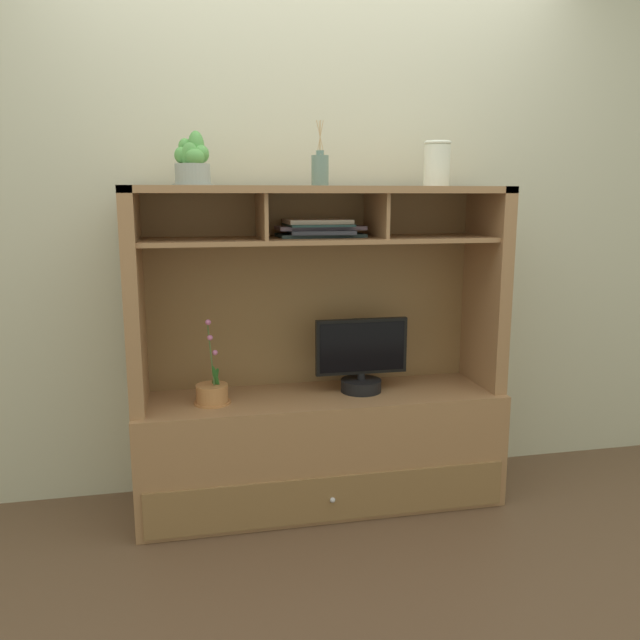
# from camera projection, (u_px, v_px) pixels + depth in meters

# --- Properties ---
(floor_plane) EXTENTS (6.00, 6.00, 0.02)m
(floor_plane) POSITION_uv_depth(u_px,v_px,m) (320.00, 501.00, 3.03)
(floor_plane) COLOR brown
(floor_plane) RESTS_ON ground
(back_wall) EXTENTS (6.00, 0.02, 2.80)m
(back_wall) POSITION_uv_depth(u_px,v_px,m) (308.00, 199.00, 3.03)
(back_wall) COLOR beige
(back_wall) RESTS_ON ground
(media_console) EXTENTS (1.66, 0.52, 1.46)m
(media_console) POSITION_uv_depth(u_px,v_px,m) (320.00, 412.00, 2.96)
(media_console) COLOR #9E724B
(media_console) RESTS_ON ground
(tv_monitor) EXTENTS (0.43, 0.19, 0.34)m
(tv_monitor) POSITION_uv_depth(u_px,v_px,m) (361.00, 360.00, 2.93)
(tv_monitor) COLOR black
(tv_monitor) RESTS_ON media_console
(potted_orchid) EXTENTS (0.16, 0.16, 0.38)m
(potted_orchid) POSITION_uv_depth(u_px,v_px,m) (212.00, 393.00, 2.78)
(potted_orchid) COLOR #B97C48
(potted_orchid) RESTS_ON media_console
(magazine_stack_left) EXTENTS (0.39, 0.28, 0.08)m
(magazine_stack_left) POSITION_uv_depth(u_px,v_px,m) (319.00, 228.00, 2.84)
(magazine_stack_left) COLOR #28383A
(magazine_stack_left) RESTS_ON media_console
(diffuser_bottle) EXTENTS (0.07, 0.07, 0.27)m
(diffuser_bottle) POSITION_uv_depth(u_px,v_px,m) (320.00, 170.00, 2.74)
(diffuser_bottle) COLOR slate
(diffuser_bottle) RESTS_ON media_console
(potted_succulent) EXTENTS (0.17, 0.17, 0.22)m
(potted_succulent) POSITION_uv_depth(u_px,v_px,m) (193.00, 164.00, 2.62)
(potted_succulent) COLOR gray
(potted_succulent) RESTS_ON media_console
(ceramic_vase) EXTENTS (0.12, 0.12, 0.20)m
(ceramic_vase) POSITION_uv_depth(u_px,v_px,m) (437.00, 164.00, 2.85)
(ceramic_vase) COLOR silver
(ceramic_vase) RESTS_ON media_console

